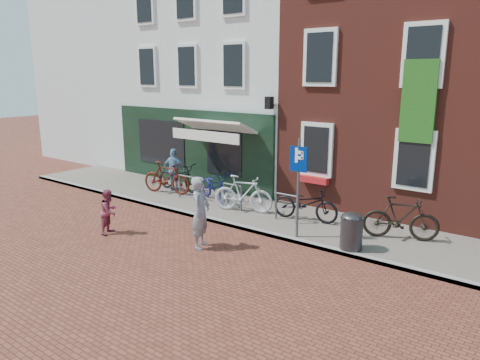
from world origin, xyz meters
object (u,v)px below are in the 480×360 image
Objects in this scene: bicycle_0 at (179,177)px; bicycle_5 at (401,218)px; parking_sign at (298,174)px; cafe_person at (174,170)px; bicycle_3 at (243,194)px; bicycle_4 at (306,203)px; litter_bin at (352,229)px; boy at (109,211)px; woman at (201,213)px; bicycle_1 at (167,178)px; bicycle_2 at (215,186)px.

bicycle_5 is (8.20, -0.16, 0.06)m from bicycle_0.
parking_sign is 1.67× the size of cafe_person.
parking_sign is 1.38× the size of bicycle_3.
cafe_person is (-6.06, 1.50, -0.92)m from parking_sign.
bicycle_4 is at bearing -95.96° from bicycle_3.
cafe_person is 0.80× the size of bicycle_4.
bicycle_5 reaches higher than bicycle_4.
bicycle_0 is at bearing 168.01° from litter_bin.
bicycle_3 is (3.48, -0.68, 0.06)m from bicycle_0.
bicycle_0 is (-1.54, 4.28, -0.00)m from boy.
woman is at bearing 110.32° from bicycle_5.
bicycle_1 is (-0.07, -0.56, 0.06)m from bicycle_0.
woman is 5.19m from bicycle_5.
bicycle_1 is at bearing 34.88° from woman.
boy is (-4.43, -2.63, -1.19)m from parking_sign.
bicycle_5 is at bearing -100.99° from bicycle_3.
bicycle_0 is 1.03× the size of bicycle_3.
litter_bin is 0.80× the size of boy.
bicycle_5 is (6.19, 0.15, 0.06)m from bicycle_2.
bicycle_3 is at bearing 92.44° from bicycle_4.
bicycle_4 is at bearing 162.88° from cafe_person.
bicycle_2 is at bearing 81.63° from bicycle_4.
cafe_person is at bearing 69.55° from bicycle_5.
parking_sign is 1.34× the size of bicycle_4.
bicycle_5 is at bearing -66.17° from bicycle_2.
bicycle_2 is (-5.46, 1.28, 0.00)m from litter_bin.
bicycle_1 is 8.28m from bicycle_5.
cafe_person is at bearing 64.27° from bicycle_3.
litter_bin is 7.71m from cafe_person.
litter_bin is 7.61m from bicycle_1.
bicycle_2 is 1.00× the size of bicycle_4.
bicycle_3 is 1.00× the size of bicycle_5.
cafe_person is 8.30m from bicycle_5.
bicycle_0 is 1.03× the size of bicycle_1.
bicycle_1 is (-6.04, 1.09, -1.13)m from parking_sign.
cafe_person is (-4.37, 3.39, -0.03)m from woman.
woman reaches higher than cafe_person.
litter_bin is 0.52× the size of bicycle_3.
bicycle_1 is (0.02, -0.41, -0.21)m from cafe_person.
parking_sign is 1.34× the size of bicycle_0.
bicycle_4 is (5.56, -0.13, -0.27)m from cafe_person.
bicycle_3 is at bearing -105.04° from bicycle_1.
woman is 0.96× the size of bicycle_5.
bicycle_1 is at bearing 171.43° from bicycle_0.
litter_bin is 0.51× the size of bicycle_4.
boy is at bearing 84.45° from woman.
bicycle_5 is (3.93, 3.38, -0.25)m from woman.
bicycle_4 is (5.53, 0.28, -0.06)m from bicycle_1.
boy is 0.63× the size of bicycle_4.
boy is 0.79× the size of cafe_person.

